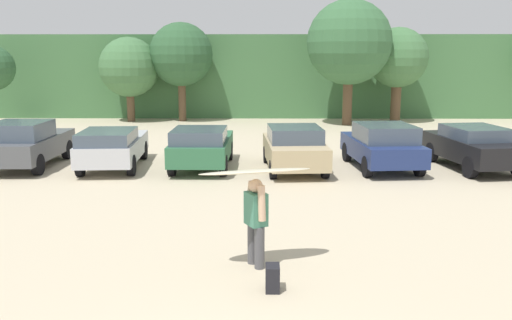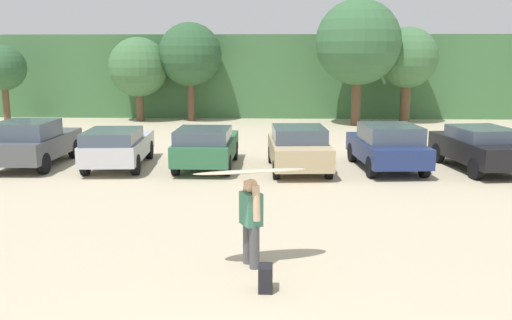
% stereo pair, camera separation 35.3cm
% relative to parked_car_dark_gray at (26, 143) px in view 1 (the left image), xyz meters
% --- Properties ---
extents(hillside_ridge, '(108.00, 12.00, 5.07)m').
position_rel_parked_car_dark_gray_xyz_m(hillside_ridge, '(8.01, 20.78, 1.68)').
color(hillside_ridge, '#427042').
rests_on(hillside_ridge, ground_plane).
extents(tree_center, '(3.46, 3.46, 4.89)m').
position_rel_parked_car_dark_gray_xyz_m(tree_center, '(0.57, 13.28, 2.29)').
color(tree_center, brown).
rests_on(tree_center, ground_plane).
extents(tree_ridge_back, '(3.69, 3.69, 5.74)m').
position_rel_parked_car_dark_gray_xyz_m(tree_ridge_back, '(3.57, 13.53, 3.01)').
color(tree_ridge_back, brown).
rests_on(tree_ridge_back, ground_plane).
extents(tree_left, '(4.65, 4.65, 6.87)m').
position_rel_parked_car_dark_gray_xyz_m(tree_left, '(13.05, 11.80, 3.67)').
color(tree_left, brown).
rests_on(tree_left, ground_plane).
extents(tree_far_right, '(3.42, 3.42, 5.43)m').
position_rel_parked_car_dark_gray_xyz_m(tree_far_right, '(16.03, 13.00, 2.81)').
color(tree_far_right, brown).
rests_on(tree_far_right, ground_plane).
extents(parked_car_dark_gray, '(2.00, 4.34, 1.67)m').
position_rel_parked_car_dark_gray_xyz_m(parked_car_dark_gray, '(0.00, 0.00, 0.00)').
color(parked_car_dark_gray, '#4C4F54').
rests_on(parked_car_dark_gray, ground_plane).
extents(parked_car_silver, '(2.13, 4.43, 1.44)m').
position_rel_parked_car_dark_gray_xyz_m(parked_car_silver, '(3.08, -0.16, -0.08)').
color(parked_car_silver, silver).
rests_on(parked_car_silver, ground_plane).
extents(parked_car_forest_green, '(1.96, 4.23, 1.48)m').
position_rel_parked_car_dark_gray_xyz_m(parked_car_forest_green, '(6.19, -0.11, -0.07)').
color(parked_car_forest_green, '#2D6642').
rests_on(parked_car_forest_green, ground_plane).
extents(parked_car_tan, '(2.14, 4.12, 1.52)m').
position_rel_parked_car_dark_gray_xyz_m(parked_car_tan, '(9.39, -0.37, -0.07)').
color(parked_car_tan, tan).
rests_on(parked_car_tan, ground_plane).
extents(parked_car_navy, '(2.30, 4.29, 1.59)m').
position_rel_parked_car_dark_gray_xyz_m(parked_car_navy, '(12.45, -0.12, -0.03)').
color(parked_car_navy, navy).
rests_on(parked_car_navy, ground_plane).
extents(parked_car_black, '(2.45, 4.45, 1.49)m').
position_rel_parked_car_dark_gray_xyz_m(parked_car_black, '(15.63, -0.07, -0.05)').
color(parked_car_black, black).
rests_on(parked_car_black, ground_plane).
extents(person_adult, '(0.47, 0.67, 1.69)m').
position_rel_parked_car_dark_gray_xyz_m(person_adult, '(8.17, -9.06, 0.09)').
color(person_adult, '#4C4C51').
rests_on(person_adult, ground_plane).
extents(surfboard_cream, '(2.17, 1.11, 0.16)m').
position_rel_parked_car_dark_gray_xyz_m(surfboard_cream, '(8.16, -9.19, 1.00)').
color(surfboard_cream, beige).
extents(backpack_dropped, '(0.24, 0.34, 0.45)m').
position_rel_parked_car_dark_gray_xyz_m(backpack_dropped, '(8.46, -10.17, -0.63)').
color(backpack_dropped, black).
rests_on(backpack_dropped, ground_plane).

